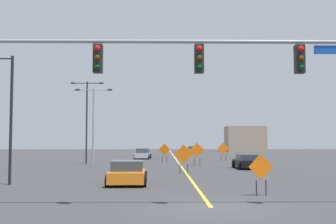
{
  "coord_description": "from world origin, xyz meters",
  "views": [
    {
      "loc": [
        -1.77,
        -15.72,
        2.42
      ],
      "look_at": [
        -1.3,
        18.84,
        4.68
      ],
      "focal_mm": 46.34,
      "sensor_mm": 36.0,
      "label": 1
    }
  ],
  "objects_px": {
    "street_lamp_near_left": "(87,115)",
    "construction_sign_left_shoulder": "(184,155)",
    "construction_sign_left_lane": "(223,149)",
    "car_silver_far": "(143,154)",
    "traffic_signal_assembly": "(148,69)",
    "street_lamp_near_right": "(7,111)",
    "car_yellow_near": "(192,150)",
    "car_orange_distant": "(127,173)",
    "car_black_passing": "(248,162)",
    "street_lamp_mid_right": "(93,119)",
    "construction_sign_right_lane": "(261,169)",
    "construction_sign_right_shoulder": "(197,151)",
    "construction_sign_median_near": "(164,150)"
  },
  "relations": [
    {
      "from": "street_lamp_near_right",
      "to": "car_black_passing",
      "type": "height_order",
      "value": "street_lamp_near_right"
    },
    {
      "from": "traffic_signal_assembly",
      "to": "construction_sign_left_lane",
      "type": "xyz_separation_m",
      "value": [
        7.69,
        35.09,
        -3.67
      ]
    },
    {
      "from": "car_orange_distant",
      "to": "construction_sign_left_lane",
      "type": "bearing_deg",
      "value": 71.23
    },
    {
      "from": "street_lamp_near_left",
      "to": "construction_sign_right_lane",
      "type": "relative_size",
      "value": 4.71
    },
    {
      "from": "street_lamp_near_left",
      "to": "construction_sign_right_shoulder",
      "type": "relative_size",
      "value": 3.93
    },
    {
      "from": "traffic_signal_assembly",
      "to": "construction_sign_left_lane",
      "type": "bearing_deg",
      "value": 77.64
    },
    {
      "from": "street_lamp_mid_right",
      "to": "car_yellow_near",
      "type": "bearing_deg",
      "value": 73.25
    },
    {
      "from": "car_yellow_near",
      "to": "construction_sign_right_shoulder",
      "type": "bearing_deg",
      "value": -93.36
    },
    {
      "from": "construction_sign_left_shoulder",
      "to": "car_orange_distant",
      "type": "bearing_deg",
      "value": -113.57
    },
    {
      "from": "car_yellow_near",
      "to": "car_black_passing",
      "type": "distance_m",
      "value": 44.52
    },
    {
      "from": "street_lamp_mid_right",
      "to": "construction_sign_right_lane",
      "type": "xyz_separation_m",
      "value": [
        10.87,
        -22.01,
        -3.26
      ]
    },
    {
      "from": "construction_sign_right_shoulder",
      "to": "car_yellow_near",
      "type": "height_order",
      "value": "construction_sign_right_shoulder"
    },
    {
      "from": "construction_sign_right_shoulder",
      "to": "car_yellow_near",
      "type": "distance_m",
      "value": 40.83
    },
    {
      "from": "construction_sign_right_shoulder",
      "to": "traffic_signal_assembly",
      "type": "bearing_deg",
      "value": -98.57
    },
    {
      "from": "construction_sign_left_shoulder",
      "to": "construction_sign_median_near",
      "type": "xyz_separation_m",
      "value": [
        -1.35,
        15.29,
        -0.01
      ]
    },
    {
      "from": "street_lamp_near_right",
      "to": "construction_sign_left_shoulder",
      "type": "relative_size",
      "value": 3.37
    },
    {
      "from": "street_lamp_near_left",
      "to": "construction_sign_right_lane",
      "type": "xyz_separation_m",
      "value": [
        12.27,
        -26.46,
        -3.89
      ]
    },
    {
      "from": "car_orange_distant",
      "to": "traffic_signal_assembly",
      "type": "bearing_deg",
      "value": -80.42
    },
    {
      "from": "street_lamp_near_left",
      "to": "construction_sign_median_near",
      "type": "bearing_deg",
      "value": 12.84
    },
    {
      "from": "construction_sign_median_near",
      "to": "car_silver_far",
      "type": "height_order",
      "value": "construction_sign_median_near"
    },
    {
      "from": "street_lamp_near_left",
      "to": "car_yellow_near",
      "type": "relative_size",
      "value": 1.92
    },
    {
      "from": "construction_sign_left_shoulder",
      "to": "car_orange_distant",
      "type": "height_order",
      "value": "construction_sign_left_shoulder"
    },
    {
      "from": "construction_sign_left_lane",
      "to": "car_yellow_near",
      "type": "height_order",
      "value": "construction_sign_left_lane"
    },
    {
      "from": "car_orange_distant",
      "to": "car_silver_far",
      "type": "bearing_deg",
      "value": 91.07
    },
    {
      "from": "car_yellow_near",
      "to": "car_silver_far",
      "type": "bearing_deg",
      "value": -108.35
    },
    {
      "from": "construction_sign_right_lane",
      "to": "construction_sign_right_shoulder",
      "type": "xyz_separation_m",
      "value": [
        -1.05,
        21.84,
        0.24
      ]
    },
    {
      "from": "car_silver_far",
      "to": "car_yellow_near",
      "type": "distance_m",
      "value": 26.09
    },
    {
      "from": "car_silver_far",
      "to": "traffic_signal_assembly",
      "type": "bearing_deg",
      "value": -87.19
    },
    {
      "from": "street_lamp_near_left",
      "to": "car_yellow_near",
      "type": "distance_m",
      "value": 38.87
    },
    {
      "from": "traffic_signal_assembly",
      "to": "construction_sign_right_shoulder",
      "type": "xyz_separation_m",
      "value": [
        3.8,
        25.19,
        -3.64
      ]
    },
    {
      "from": "street_lamp_mid_right",
      "to": "construction_sign_left_shoulder",
      "type": "distance_m",
      "value": 12.5
    },
    {
      "from": "street_lamp_near_left",
      "to": "construction_sign_left_shoulder",
      "type": "distance_m",
      "value": 16.88
    },
    {
      "from": "street_lamp_near_right",
      "to": "car_silver_far",
      "type": "relative_size",
      "value": 1.78
    },
    {
      "from": "car_yellow_near",
      "to": "street_lamp_near_left",
      "type": "bearing_deg",
      "value": -110.65
    },
    {
      "from": "street_lamp_near_left",
      "to": "street_lamp_mid_right",
      "type": "relative_size",
      "value": 1.17
    },
    {
      "from": "traffic_signal_assembly",
      "to": "car_orange_distant",
      "type": "xyz_separation_m",
      "value": [
        -1.41,
        8.33,
        -4.42
      ]
    },
    {
      "from": "construction_sign_left_lane",
      "to": "car_silver_far",
      "type": "height_order",
      "value": "construction_sign_left_lane"
    },
    {
      "from": "construction_sign_median_near",
      "to": "car_orange_distant",
      "type": "distance_m",
      "value": 23.45
    },
    {
      "from": "traffic_signal_assembly",
      "to": "street_lamp_near_left",
      "type": "bearing_deg",
      "value": 103.99
    },
    {
      "from": "street_lamp_mid_right",
      "to": "street_lamp_near_left",
      "type": "bearing_deg",
      "value": 107.53
    },
    {
      "from": "construction_sign_left_shoulder",
      "to": "car_silver_far",
      "type": "height_order",
      "value": "construction_sign_left_shoulder"
    },
    {
      "from": "street_lamp_mid_right",
      "to": "construction_sign_left_shoulder",
      "type": "relative_size",
      "value": 3.49
    },
    {
      "from": "construction_sign_right_lane",
      "to": "car_yellow_near",
      "type": "bearing_deg",
      "value": 88.77
    },
    {
      "from": "street_lamp_near_left",
      "to": "street_lamp_mid_right",
      "type": "bearing_deg",
      "value": -72.47
    },
    {
      "from": "construction_sign_median_near",
      "to": "car_yellow_near",
      "type": "bearing_deg",
      "value": 80.98
    },
    {
      "from": "traffic_signal_assembly",
      "to": "construction_sign_left_lane",
      "type": "relative_size",
      "value": 6.91
    },
    {
      "from": "car_orange_distant",
      "to": "car_black_passing",
      "type": "height_order",
      "value": "car_orange_distant"
    },
    {
      "from": "street_lamp_near_right",
      "to": "traffic_signal_assembly",
      "type": "bearing_deg",
      "value": -45.63
    },
    {
      "from": "street_lamp_near_right",
      "to": "car_orange_distant",
      "type": "bearing_deg",
      "value": 1.01
    },
    {
      "from": "street_lamp_mid_right",
      "to": "car_orange_distant",
      "type": "distance_m",
      "value": 18.05
    }
  ]
}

